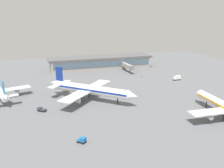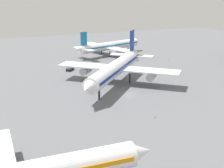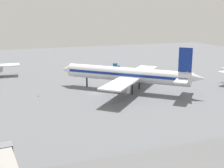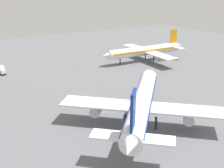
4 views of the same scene
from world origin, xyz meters
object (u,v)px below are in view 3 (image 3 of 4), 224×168
(airplane_distant, at_px, (128,75))
(safety_cone_near_gate, at_px, (38,96))
(pushback_tractor, at_px, (177,78))
(baggage_tug, at_px, (116,65))

(airplane_distant, distance_m, safety_cone_near_gate, 32.94)
(pushback_tractor, distance_m, safety_cone_near_gate, 59.07)
(baggage_tug, xyz_separation_m, pushback_tractor, (13.57, -36.87, -0.19))
(baggage_tug, relative_size, pushback_tractor, 0.80)
(pushback_tractor, xyz_separation_m, safety_cone_near_gate, (-58.80, -5.60, -0.67))
(pushback_tractor, bearing_deg, safety_cone_near_gate, -136.62)
(airplane_distant, height_order, baggage_tug, airplane_distant)
(airplane_distant, xyz_separation_m, safety_cone_near_gate, (-32.22, 3.52, -5.87))
(pushback_tractor, height_order, safety_cone_near_gate, pushback_tractor)
(airplane_distant, bearing_deg, safety_cone_near_gate, 36.69)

